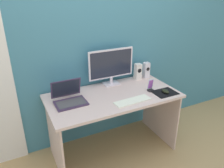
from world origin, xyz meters
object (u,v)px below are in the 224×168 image
speaker_right (146,70)px  phone_in_dock (150,87)px  laptop (69,98)px  speaker_near_monitor (138,72)px  fishbowl (65,88)px  keyboard_external (133,101)px  mouse (165,91)px  monitor (111,65)px

speaker_right → phone_in_dock: 0.40m
speaker_right → laptop: 1.07m
speaker_right → speaker_near_monitor: speaker_near_monitor is taller
fishbowl → phone_in_dock: (0.84, -0.34, -0.02)m
keyboard_external → laptop: bearing=152.4°
speaker_near_monitor → keyboard_external: 0.60m
keyboard_external → phone_in_dock: 0.32m
keyboard_external → phone_in_dock: size_ratio=2.75×
laptop → mouse: size_ratio=3.08×
speaker_right → speaker_near_monitor: size_ratio=0.99×
laptop → phone_in_dock: (0.86, -0.15, 0.00)m
speaker_right → monitor: bearing=179.6°
monitor → laptop: (-0.56, -0.21, -0.18)m
laptop → keyboard_external: (0.57, -0.26, -0.04)m
speaker_near_monitor → fishbowl: speaker_near_monitor is taller
fishbowl → keyboard_external: 0.72m
speaker_right → phone_in_dock: speaker_right is taller
speaker_near_monitor → mouse: bearing=-83.6°
monitor → fishbowl: size_ratio=3.64×
fishbowl → phone_in_dock: bearing=-22.0°
monitor → laptop: size_ratio=1.76×
monitor → fishbowl: bearing=-178.3°
keyboard_external → phone_in_dock: (0.30, 0.12, 0.04)m
speaker_near_monitor → mouse: (0.05, -0.47, -0.08)m
monitor → laptop: monitor is taller
speaker_near_monitor → laptop: size_ratio=0.63×
laptop → keyboard_external: bearing=-25.0°
keyboard_external → speaker_near_monitor: bearing=50.1°
speaker_right → speaker_near_monitor: 0.12m
mouse → monitor: bearing=132.3°
speaker_right → phone_in_dock: size_ratio=1.38×
fishbowl → mouse: fishbowl is taller
monitor → laptop: 0.63m
monitor → keyboard_external: (0.00, -0.47, -0.22)m
speaker_right → keyboard_external: 0.68m
speaker_near_monitor → keyboard_external: size_ratio=0.50×
monitor → speaker_near_monitor: 0.38m
mouse → fishbowl: bearing=155.7°
phone_in_dock → mouse: bearing=-44.6°
speaker_right → mouse: 0.48m
laptop → mouse: (0.98, -0.26, -0.02)m
speaker_right → keyboard_external: size_ratio=0.50×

